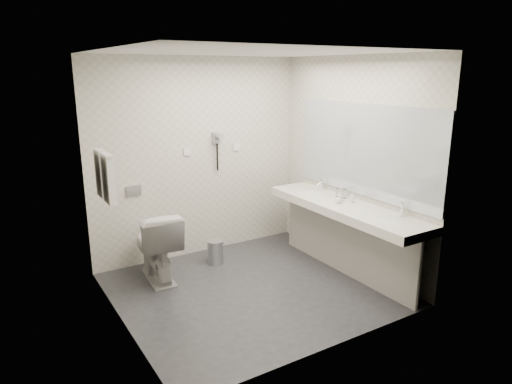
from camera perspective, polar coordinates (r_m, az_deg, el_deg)
floor at (r=5.18m, az=-0.55°, el=-11.89°), size 2.80×2.80×0.00m
ceiling at (r=4.63m, az=-0.63°, el=16.93°), size 2.80×2.80×0.00m
wall_back at (r=5.88m, az=-7.17°, el=4.14°), size 2.80×0.00×2.80m
wall_front at (r=3.74m, az=9.79°, el=-2.20°), size 2.80×0.00×2.80m
wall_left at (r=4.22m, az=-17.06°, el=-0.66°), size 0.00×2.60×2.60m
wall_right at (r=5.59m, az=11.81°, el=3.38°), size 0.00×2.60×2.60m
vanity_counter at (r=5.37m, az=10.88°, el=-1.99°), size 0.55×2.20×0.10m
vanity_panel at (r=5.53m, az=10.86°, el=-6.17°), size 0.03×2.15×0.75m
vanity_post_near at (r=4.90m, az=19.43°, el=-9.60°), size 0.06×0.06×0.75m
vanity_post_far at (r=6.30m, az=4.68°, el=-3.30°), size 0.06×0.06×0.75m
mirror at (r=5.40m, az=13.26°, el=5.06°), size 0.02×2.20×1.05m
basin_near at (r=4.93m, az=15.99°, el=-3.43°), size 0.40×0.31×0.05m
basin_far at (r=5.84m, az=6.61°, el=-0.10°), size 0.40×0.31×0.05m
faucet_near at (r=5.04m, az=17.56°, el=-2.06°), size 0.04×0.04×0.15m
faucet_far at (r=5.93m, az=8.11°, el=0.99°), size 0.04×0.04×0.15m
soap_bottle_a at (r=5.44m, az=10.39°, el=-0.61°), size 0.06×0.06×0.11m
soap_bottle_b at (r=5.36m, az=10.17°, el=-0.89°), size 0.09×0.09×0.10m
soap_bottle_c at (r=5.42m, az=11.81°, el=-0.62°), size 0.06×0.06×0.13m
glass_left at (r=5.59m, az=10.84°, el=-0.19°), size 0.07×0.07×0.11m
glass_right at (r=5.65m, az=10.09°, el=-0.06°), size 0.06×0.06×0.10m
toilet at (r=5.39m, az=-12.23°, el=-6.42°), size 0.53×0.84×0.82m
flush_plate at (r=5.64m, az=-14.87°, el=0.16°), size 0.18×0.02×0.12m
pedal_bin at (r=5.79m, az=-5.04°, el=-7.44°), size 0.21×0.21×0.28m
bin_lid at (r=5.74m, az=-5.07°, el=-6.08°), size 0.20×0.20×0.02m
towel_rail at (r=4.70m, az=-18.51°, el=4.50°), size 0.02×0.62×0.02m
towel_near at (r=4.61m, az=-17.75°, el=1.57°), size 0.07×0.24×0.48m
towel_far at (r=4.87m, az=-18.58°, el=2.20°), size 0.07×0.24×0.48m
dryer_cradle at (r=5.92m, az=-4.92°, el=6.72°), size 0.10×0.04×0.14m
dryer_barrel at (r=5.85m, az=-4.61°, el=6.93°), size 0.08×0.14×0.08m
dryer_cord at (r=5.95m, az=-4.80°, el=4.32°), size 0.02×0.02×0.35m
switch_plate_a at (r=5.79m, az=-8.51°, el=4.93°), size 0.09×0.02×0.09m
switch_plate_b at (r=6.10m, az=-2.44°, el=5.58°), size 0.09×0.02×0.09m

